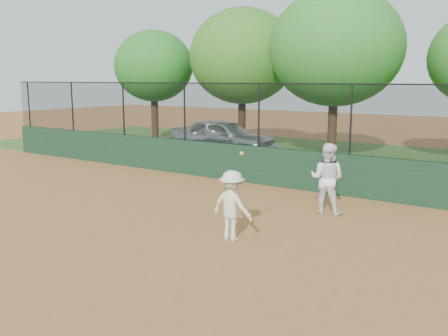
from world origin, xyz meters
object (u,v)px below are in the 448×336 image
Objects in this scene: player_second at (327,179)px; player_main at (232,205)px; parked_car at (223,137)px; tree_0 at (154,66)px; tree_2 at (335,48)px; tree_1 at (242,56)px.

player_main is at bearing 69.64° from player_second.
tree_0 is at bearing 76.22° from parked_car.
parked_car is 0.70× the size of tree_2.
player_main is (-0.77, -3.08, -0.15)m from player_second.
player_second is 14.56m from tree_0.
tree_0 is at bearing -179.94° from tree_2.
parked_car is 2.67× the size of player_second.
player_second is 0.26× the size of tree_2.
tree_1 is 4.74m from tree_2.
player_main is 0.34× the size of tree_0.
tree_0 is 0.88× the size of tree_1.
tree_2 is at bearing 101.59° from player_main.
tree_2 is at bearing 0.06° from tree_0.
parked_car is 0.83× the size of tree_0.
parked_car is 2.43× the size of player_main.
tree_2 reaches higher than player_second.
player_second is at bearing -46.17° from tree_1.
player_second is 0.27× the size of tree_1.
tree_1 is at bearing 8.42° from tree_0.
tree_0 reaches higher than parked_car.
parked_car is at bearing -171.21° from tree_2.
tree_0 reaches higher than player_second.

